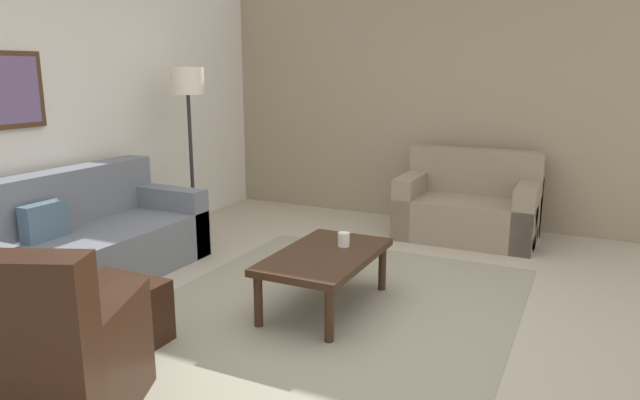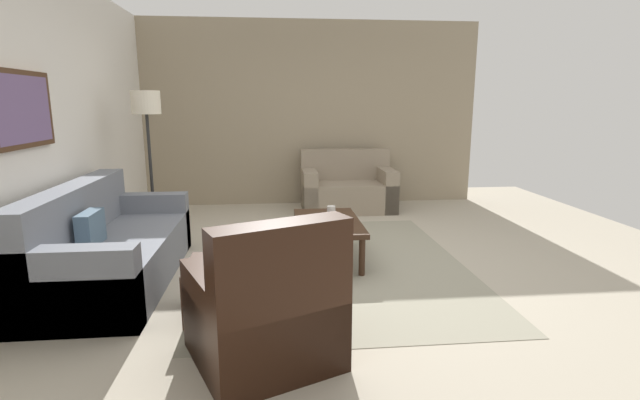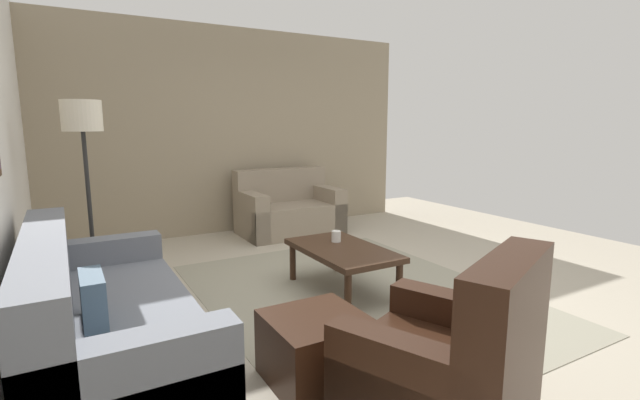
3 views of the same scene
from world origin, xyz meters
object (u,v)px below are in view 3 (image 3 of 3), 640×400
(couch_loveseat, at_px, (287,211))
(armchair_leather, at_px, (453,378))
(lamp_standing, at_px, (83,136))
(ottoman, at_px, (316,348))
(cup, at_px, (336,236))
(couch_main, at_px, (97,327))
(coffee_table, at_px, (342,253))

(couch_loveseat, xyz_separation_m, armchair_leather, (-4.21, 1.15, 0.01))
(lamp_standing, bearing_deg, armchair_leather, -154.96)
(ottoman, distance_m, cup, 1.69)
(lamp_standing, bearing_deg, couch_main, 176.88)
(cup, relative_size, lamp_standing, 0.06)
(cup, bearing_deg, lamp_standing, 68.02)
(couch_loveseat, xyz_separation_m, ottoman, (-3.45, 1.47, -0.10))
(couch_main, height_order, coffee_table, couch_main)
(couch_main, relative_size, ottoman, 3.76)
(couch_loveseat, distance_m, cup, 2.16)
(couch_loveseat, height_order, ottoman, couch_loveseat)
(ottoman, xyz_separation_m, cup, (1.35, -0.97, 0.26))
(couch_main, distance_m, lamp_standing, 1.82)
(coffee_table, height_order, cup, cup)
(cup, bearing_deg, couch_loveseat, -13.32)
(couch_main, xyz_separation_m, coffee_table, (0.42, -2.04, 0.06))
(ottoman, bearing_deg, cup, -35.77)
(couch_main, relative_size, coffee_table, 1.92)
(coffee_table, bearing_deg, couch_loveseat, -13.52)
(couch_main, xyz_separation_m, armchair_leather, (-1.49, -1.45, 0.01))
(armchair_leather, distance_m, coffee_table, 2.00)
(couch_loveseat, xyz_separation_m, coffee_table, (-2.30, 0.55, 0.06))
(couch_loveseat, xyz_separation_m, cup, (-2.10, 0.50, 0.16))
(armchair_leather, height_order, cup, armchair_leather)
(couch_loveseat, bearing_deg, armchair_leather, 164.79)
(coffee_table, bearing_deg, couch_main, 101.74)
(ottoman, relative_size, cup, 5.36)
(couch_loveseat, bearing_deg, coffee_table, 166.48)
(coffee_table, bearing_deg, lamp_standing, 62.67)
(ottoman, distance_m, coffee_table, 1.48)
(ottoman, bearing_deg, coffee_table, -38.55)
(couch_loveseat, height_order, coffee_table, couch_loveseat)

